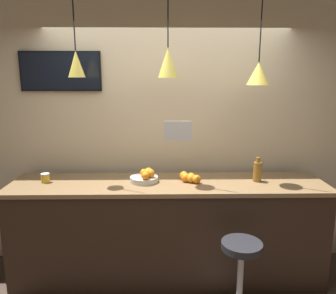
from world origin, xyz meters
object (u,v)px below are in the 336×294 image
(bar_stool, at_px, (240,274))
(spread_jar, at_px, (45,178))
(fruit_bowl, at_px, (145,177))
(mounted_tv, at_px, (61,71))
(juice_bottle, at_px, (257,171))

(bar_stool, xyz_separation_m, spread_jar, (-1.77, 0.64, 0.64))
(fruit_bowl, bearing_deg, mounted_tv, 156.16)
(fruit_bowl, bearing_deg, juice_bottle, 0.39)
(bar_stool, relative_size, spread_jar, 7.91)
(mounted_tv, bearing_deg, fruit_bowl, -23.84)
(bar_stool, height_order, spread_jar, spread_jar)
(bar_stool, bearing_deg, mounted_tv, 148.79)
(spread_jar, distance_m, mounted_tv, 1.09)
(bar_stool, bearing_deg, juice_bottle, 65.94)
(juice_bottle, bearing_deg, fruit_bowl, -179.61)
(juice_bottle, relative_size, spread_jar, 2.68)
(fruit_bowl, relative_size, mounted_tv, 0.33)
(juice_bottle, xyz_separation_m, mounted_tv, (-1.96, 0.37, 0.96))
(bar_stool, relative_size, mounted_tv, 0.86)
(fruit_bowl, xyz_separation_m, mounted_tv, (-0.87, 0.38, 1.01))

